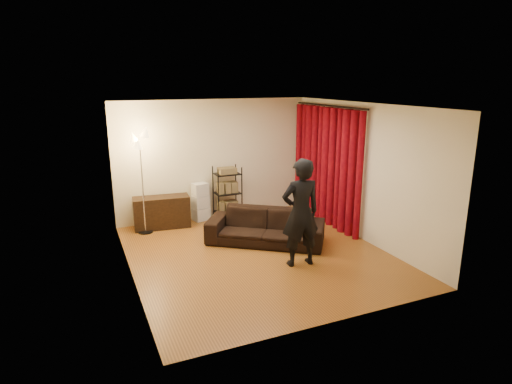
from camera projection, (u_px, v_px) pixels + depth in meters
name	position (u px, v px, depth m)	size (l,w,h in m)	color
floor	(257.00, 254.00, 7.90)	(5.00, 5.00, 0.00)	#94591F
ceiling	(258.00, 105.00, 7.21)	(5.00, 5.00, 0.00)	white
wall_back	(214.00, 159.00, 9.77)	(5.00, 5.00, 0.00)	beige
wall_front	(338.00, 226.00, 5.33)	(5.00, 5.00, 0.00)	beige
wall_left	(126.00, 196.00, 6.69)	(5.00, 5.00, 0.00)	beige
wall_right	(362.00, 172.00, 8.42)	(5.00, 5.00, 0.00)	beige
curtain_rod	(329.00, 106.00, 9.06)	(0.04, 0.04, 2.65)	black
curtain	(326.00, 166.00, 9.39)	(0.22, 2.65, 2.55)	maroon
sofa	(265.00, 227.00, 8.35)	(2.25, 0.88, 0.66)	black
person	(301.00, 213.00, 7.23)	(0.69, 0.45, 1.88)	black
media_cabinet	(162.00, 212.00, 9.22)	(1.18, 0.44, 0.69)	black
storage_boxes	(201.00, 202.00, 9.69)	(0.35, 0.28, 0.87)	beige
wire_shelf	(227.00, 193.00, 9.73)	(0.56, 0.39, 1.23)	black
floor_lamp	(142.00, 184.00, 8.73)	(0.38, 0.38, 2.11)	silver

